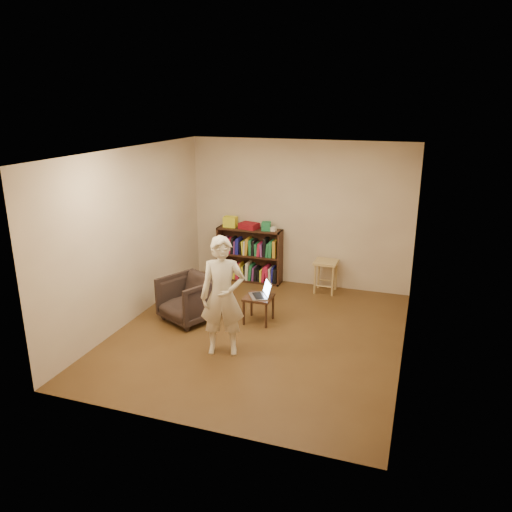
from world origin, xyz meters
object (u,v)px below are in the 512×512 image
(armchair, at_px, (189,299))
(laptop, at_px, (262,293))
(stool, at_px, (326,267))
(person, at_px, (223,296))
(bookshelf, at_px, (250,258))
(side_table, at_px, (259,301))

(armchair, height_order, laptop, armchair)
(stool, bearing_deg, person, -108.14)
(bookshelf, height_order, laptop, bookshelf)
(stool, xyz_separation_m, laptop, (-0.67, -1.54, 0.01))
(bookshelf, xyz_separation_m, stool, (1.45, -0.13, 0.02))
(bookshelf, bearing_deg, armchair, -98.55)
(bookshelf, xyz_separation_m, person, (0.60, -2.74, 0.36))
(stool, height_order, side_table, stool)
(laptop, bearing_deg, person, -41.33)
(side_table, distance_m, person, 1.16)
(side_table, bearing_deg, bookshelf, 113.60)
(armchair, distance_m, side_table, 1.07)
(side_table, distance_m, laptop, 0.14)
(laptop, distance_m, person, 1.13)
(stool, distance_m, laptop, 1.68)
(person, bearing_deg, bookshelf, 84.74)
(bookshelf, relative_size, armchair, 1.59)
(stool, height_order, armchair, armchair)
(armchair, relative_size, person, 0.47)
(laptop, bearing_deg, bookshelf, 173.71)
(laptop, xyz_separation_m, person, (-0.19, -1.06, 0.33))
(laptop, height_order, person, person)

